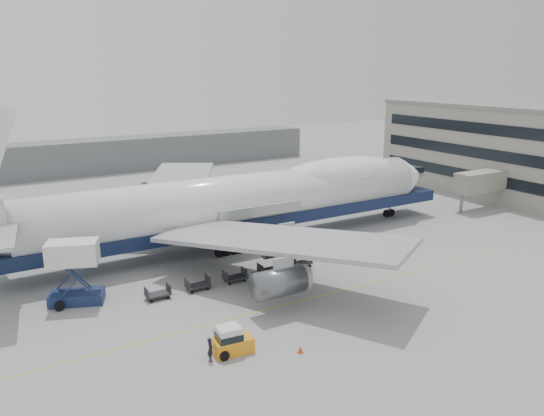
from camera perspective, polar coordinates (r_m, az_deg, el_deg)
ground at (r=57.37m, az=2.18°, el=-7.18°), size 260.00×260.00×0.00m
apron_line at (r=52.84m, az=5.76°, el=-9.23°), size 60.00×0.15×0.01m
hangar at (r=117.51m, az=-21.18°, el=5.00°), size 110.00×8.00×7.00m
airliner at (r=65.82m, az=-2.99°, el=0.86°), size 67.00×55.30×19.98m
catering_truck at (r=52.85m, az=-20.52°, el=-6.12°), size 5.43×4.55×6.08m
baggage_tug at (r=42.41m, az=-4.41°, el=-14.08°), size 3.21×1.93×2.24m
ground_worker at (r=41.59m, az=-6.65°, el=-14.86°), size 0.62×0.78×1.88m
traffic_cone at (r=42.67m, az=3.06°, el=-14.95°), size 0.42×0.42×0.62m
dolly_0 at (r=52.60m, az=-12.18°, el=-8.99°), size 2.30×1.35×1.30m
dolly_1 at (r=53.90m, az=-7.99°, el=-8.19°), size 2.30×1.35×1.30m
dolly_2 at (r=55.48m, az=-4.03°, el=-7.40°), size 2.30×1.35×1.30m
dolly_3 at (r=57.31m, az=-0.31°, el=-6.61°), size 2.30×1.35×1.30m
dolly_4 at (r=59.38m, az=3.14°, el=-5.86°), size 2.30×1.35×1.30m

